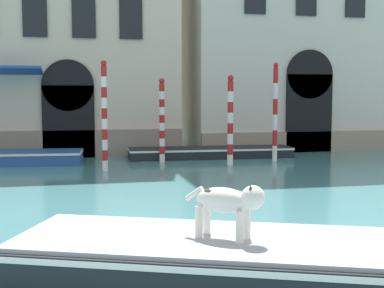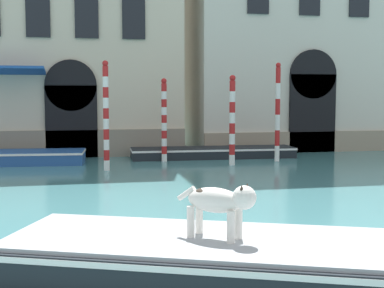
% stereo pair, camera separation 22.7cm
% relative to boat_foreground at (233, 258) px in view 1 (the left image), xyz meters
% --- Properties ---
extents(palazzo_left, '(11.84, 7.40, 12.65)m').
position_rel_boat_foreground_xyz_m(palazzo_left, '(-3.54, 18.28, 5.98)').
color(palazzo_left, beige).
rests_on(palazzo_left, ground_plane).
extents(boat_foreground, '(6.69, 4.47, 0.60)m').
position_rel_boat_foreground_xyz_m(boat_foreground, '(0.00, 0.00, 0.00)').
color(boat_foreground, black).
rests_on(boat_foreground, ground_plane).
extents(dog_on_deck, '(0.98, 0.89, 0.81)m').
position_rel_boat_foreground_xyz_m(dog_on_deck, '(-0.07, -0.00, 0.81)').
color(dog_on_deck, silver).
rests_on(dog_on_deck, boat_foreground).
extents(boat_moored_near_palazzo, '(5.38, 2.14, 0.49)m').
position_rel_boat_foreground_xyz_m(boat_moored_near_palazzo, '(-4.48, 13.69, -0.06)').
color(boat_moored_near_palazzo, '#234C8C').
rests_on(boat_moored_near_palazzo, ground_plane).
extents(boat_moored_far, '(6.74, 1.73, 0.43)m').
position_rel_boat_foreground_xyz_m(boat_moored_far, '(3.32, 14.04, -0.09)').
color(boat_moored_far, black).
rests_on(boat_moored_far, ground_plane).
extents(mooring_pole_0, '(0.20, 0.20, 3.73)m').
position_rel_boat_foreground_xyz_m(mooring_pole_0, '(-1.11, 11.24, 1.56)').
color(mooring_pole_0, white).
rests_on(mooring_pole_0, ground_plane).
extents(mooring_pole_1, '(0.22, 0.22, 3.29)m').
position_rel_boat_foreground_xyz_m(mooring_pole_1, '(3.46, 11.72, 1.34)').
color(mooring_pole_1, white).
rests_on(mooring_pole_1, ground_plane).
extents(mooring_pole_2, '(0.19, 0.19, 3.80)m').
position_rel_boat_foreground_xyz_m(mooring_pole_2, '(5.49, 12.46, 1.60)').
color(mooring_pole_2, white).
rests_on(mooring_pole_2, ground_plane).
extents(mooring_pole_3, '(0.21, 0.21, 3.21)m').
position_rel_boat_foreground_xyz_m(mooring_pole_3, '(1.18, 13.22, 1.30)').
color(mooring_pole_3, white).
rests_on(mooring_pole_3, ground_plane).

